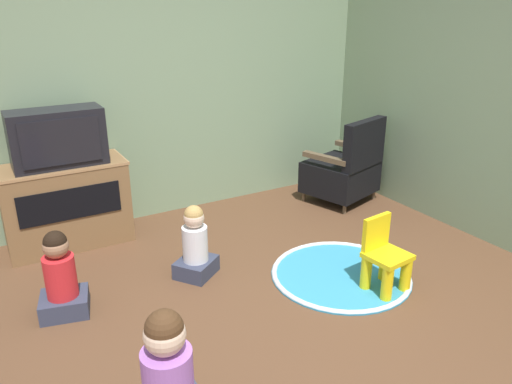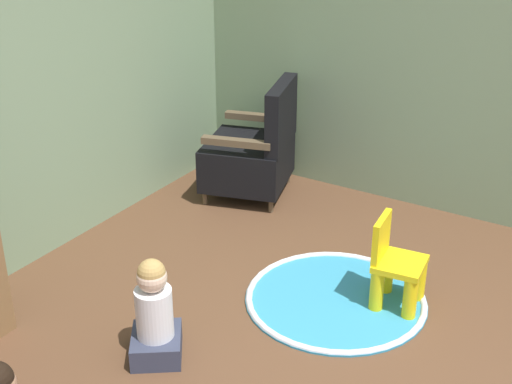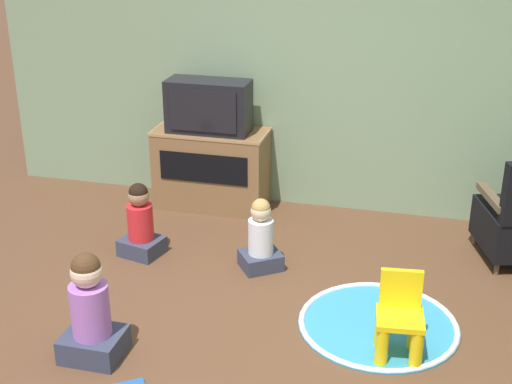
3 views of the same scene
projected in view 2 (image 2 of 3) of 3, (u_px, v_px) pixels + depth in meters
The scene contains 4 objects.
black_armchair at pixel (253, 153), 5.35m from camera, with size 0.78×0.76×0.89m.
yellow_kid_chair at pixel (396, 270), 4.04m from camera, with size 0.31×0.30×0.54m.
play_mat at pixel (336, 299), 4.16m from camera, with size 1.06×1.06×0.04m.
child_watching_right at pixel (155, 316), 3.60m from camera, with size 0.38×0.38×0.57m.
Camera 2 is at (-2.52, -0.92, 2.35)m, focal length 50.00 mm.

